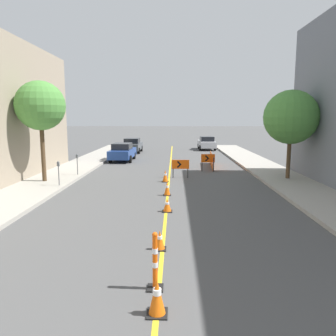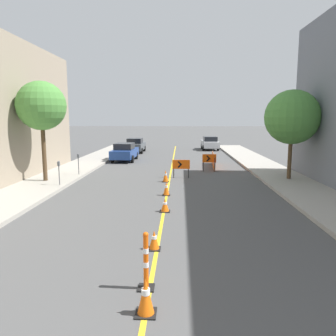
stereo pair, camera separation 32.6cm
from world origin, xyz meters
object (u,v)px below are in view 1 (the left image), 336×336
at_px(traffic_cone_second, 157,297).
at_px(delineator_post_front, 155,264).
at_px(parking_meter_far_curb, 77,160).
at_px(arrow_barricade_secondary, 208,159).
at_px(arrow_barricade_primary, 180,165).
at_px(parked_car_curb_mid, 132,145).
at_px(parked_car_curb_far, 207,143).
at_px(traffic_cone_fourth, 167,205).
at_px(parked_car_curb_near, 123,152).
at_px(traffic_cone_fifth, 167,189).
at_px(street_tree_left_near, 40,106).
at_px(street_tree_right_near, 291,117).
at_px(traffic_cone_farthest, 165,176).
at_px(traffic_cone_third, 160,240).
at_px(parking_meter_near_curb, 58,168).

relative_size(traffic_cone_second, delineator_post_front, 0.56).
bearing_deg(parking_meter_far_curb, arrow_barricade_secondary, 16.09).
distance_m(arrow_barricade_primary, parked_car_curb_mid, 16.07).
relative_size(parked_car_curb_far, parking_meter_far_curb, 3.24).
xyz_separation_m(traffic_cone_fourth, parked_car_curb_near, (-4.34, 15.83, 0.53)).
relative_size(traffic_cone_second, parked_car_curb_mid, 0.17).
xyz_separation_m(traffic_cone_fifth, street_tree_left_near, (-7.21, 2.75, 4.12)).
xyz_separation_m(traffic_cone_second, parking_meter_far_curb, (-5.94, 14.85, 0.75)).
bearing_deg(street_tree_right_near, traffic_cone_fourth, -136.72).
relative_size(traffic_cone_fourth, parked_car_curb_near, 0.13).
bearing_deg(parking_meter_far_curb, traffic_cone_fifth, -39.72).
xyz_separation_m(traffic_cone_fifth, parked_car_curb_far, (4.21, 23.59, 0.46)).
relative_size(parked_car_curb_near, parked_car_curb_mid, 1.01).
distance_m(parked_car_curb_far, street_tree_left_near, 24.05).
xyz_separation_m(traffic_cone_farthest, street_tree_right_near, (7.45, 0.47, 3.48)).
height_order(arrow_barricade_secondary, parked_car_curb_far, parked_car_curb_far).
bearing_deg(parked_car_curb_far, street_tree_right_near, -83.11).
relative_size(traffic_cone_third, parked_car_curb_near, 0.13).
distance_m(arrow_barricade_secondary, parked_car_curb_near, 8.96).
height_order(arrow_barricade_primary, parking_meter_far_curb, parking_meter_far_curb).
xyz_separation_m(traffic_cone_third, traffic_cone_fourth, (0.13, 3.90, -0.01)).
distance_m(arrow_barricade_secondary, parking_meter_near_curb, 10.50).
xyz_separation_m(delineator_post_front, arrow_barricade_primary, (0.80, 13.76, 0.24)).
height_order(parked_car_curb_near, parking_meter_near_curb, parked_car_curb_near).
distance_m(traffic_cone_fourth, traffic_cone_farthest, 6.30).
distance_m(traffic_cone_second, arrow_barricade_primary, 14.75).
height_order(traffic_cone_fourth, parking_meter_far_curb, parking_meter_far_curb).
height_order(traffic_cone_fifth, parked_car_curb_far, parked_car_curb_far).
bearing_deg(arrow_barricade_secondary, parking_meter_near_curb, -147.39).
xyz_separation_m(traffic_cone_second, parking_meter_near_curb, (-5.94, 11.43, 0.74)).
height_order(delineator_post_front, street_tree_left_near, street_tree_left_near).
relative_size(traffic_cone_farthest, arrow_barricade_primary, 0.62).
bearing_deg(traffic_cone_second, traffic_cone_third, 91.67).
bearing_deg(traffic_cone_fourth, traffic_cone_farthest, 92.39).
distance_m(traffic_cone_fourth, parked_car_curb_far, 26.77).
xyz_separation_m(traffic_cone_second, traffic_cone_fourth, (0.04, 7.09, -0.10)).
relative_size(arrow_barricade_primary, parked_car_curb_near, 0.27).
relative_size(arrow_barricade_secondary, parked_car_curb_near, 0.28).
xyz_separation_m(traffic_cone_farthest, parked_car_curb_far, (4.41, 20.15, 0.44)).
xyz_separation_m(parked_car_curb_near, street_tree_right_near, (11.52, -9.07, 3.04)).
height_order(parked_car_curb_mid, parking_meter_near_curb, parked_car_curb_mid).
distance_m(parked_car_curb_near, parked_car_curb_mid, 7.07).
distance_m(traffic_cone_fifth, parked_car_curb_far, 23.96).
height_order(traffic_cone_second, delineator_post_front, delineator_post_front).
distance_m(traffic_cone_third, traffic_cone_fifth, 6.75).
bearing_deg(delineator_post_front, street_tree_left_near, 121.40).
height_order(parked_car_curb_near, street_tree_left_near, street_tree_left_near).
bearing_deg(delineator_post_front, traffic_cone_third, 89.96).
distance_m(parked_car_curb_near, street_tree_left_near, 11.26).
bearing_deg(delineator_post_front, arrow_barricade_primary, 86.68).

